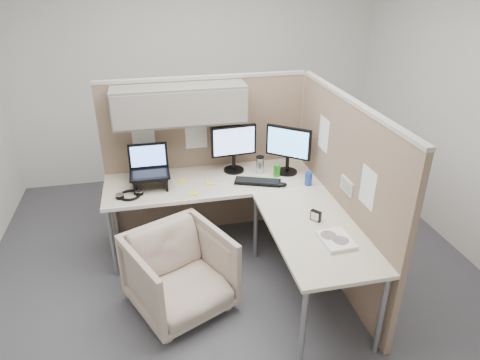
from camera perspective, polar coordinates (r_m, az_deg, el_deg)
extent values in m
plane|color=#434349|center=(4.00, -0.65, -12.69)|extent=(4.50, 4.50, 0.00)
cube|color=#8D725C|center=(4.33, -4.44, 2.93)|extent=(2.00, 0.05, 1.60)
cube|color=#A8A399|center=(4.07, -4.85, 13.49)|extent=(2.00, 0.06, 0.03)
cube|color=slate|center=(3.95, -8.07, 9.99)|extent=(1.20, 0.34, 0.34)
cube|color=gray|center=(3.78, -7.83, 9.25)|extent=(1.18, 0.01, 0.30)
plane|color=white|center=(4.14, -12.84, 6.44)|extent=(0.26, 0.00, 0.26)
plane|color=white|center=(4.19, -5.88, 6.17)|extent=(0.26, 0.00, 0.26)
cube|color=#8D725C|center=(3.73, 13.28, -1.86)|extent=(0.05, 2.00, 1.60)
cube|color=#A8A399|center=(3.43, 14.71, 10.20)|extent=(0.06, 2.00, 0.03)
cube|color=#A8A399|center=(4.56, 8.12, 4.00)|extent=(0.06, 0.06, 1.60)
cube|color=silver|center=(3.53, 14.13, -0.76)|extent=(0.02, 0.20, 0.12)
cube|color=gray|center=(3.52, 13.93, -0.79)|extent=(0.00, 0.16, 0.09)
plane|color=white|center=(3.89, 11.10, 6.04)|extent=(0.00, 0.26, 0.26)
plane|color=white|center=(3.23, 16.66, -0.95)|extent=(0.00, 0.26, 0.26)
cube|color=beige|center=(4.04, -3.65, -0.19)|extent=(2.00, 0.68, 0.03)
cube|color=beige|center=(3.36, 9.94, -6.58)|extent=(0.68, 1.30, 0.03)
cube|color=white|center=(3.75, -2.83, -2.48)|extent=(2.00, 0.02, 0.03)
cylinder|color=gray|center=(3.97, -16.62, -8.08)|extent=(0.04, 0.04, 0.70)
cylinder|color=gray|center=(4.46, -16.29, -3.89)|extent=(0.04, 0.04, 0.70)
cylinder|color=gray|center=(3.08, 8.40, -19.02)|extent=(0.04, 0.04, 0.70)
cylinder|color=gray|center=(3.29, 18.35, -16.74)|extent=(0.04, 0.04, 0.70)
cylinder|color=gray|center=(4.04, 2.09, -6.15)|extent=(0.04, 0.04, 0.70)
imported|color=#C4AF9C|center=(3.51, -8.05, -11.78)|extent=(0.93, 0.91, 0.74)
cylinder|color=black|center=(4.21, -0.83, 1.36)|extent=(0.20, 0.20, 0.02)
cylinder|color=black|center=(4.17, -0.83, 2.39)|extent=(0.04, 0.04, 0.15)
cube|color=black|center=(4.09, -0.85, 5.26)|extent=(0.44, 0.07, 0.30)
cube|color=#8AAEEE|center=(4.07, -0.78, 5.17)|extent=(0.40, 0.03, 0.26)
cylinder|color=black|center=(4.20, 6.26, 1.11)|extent=(0.20, 0.20, 0.02)
cylinder|color=black|center=(4.16, 6.32, 2.14)|extent=(0.04, 0.04, 0.15)
cube|color=black|center=(4.07, 6.48, 5.02)|extent=(0.36, 0.30, 0.30)
cube|color=#5BA9F7|center=(4.06, 6.38, 4.93)|extent=(0.31, 0.25, 0.26)
cube|color=black|center=(3.92, -11.92, 0.52)|extent=(0.31, 0.25, 0.02)
cube|color=black|center=(3.95, -13.88, -0.39)|extent=(0.02, 0.23, 0.12)
cube|color=black|center=(3.94, -9.82, 0.00)|extent=(0.02, 0.23, 0.12)
cube|color=black|center=(3.91, -11.95, 0.74)|extent=(0.35, 0.25, 0.02)
cube|color=black|center=(4.00, -12.17, 3.21)|extent=(0.35, 0.06, 0.23)
cube|color=#598CF2|center=(3.99, -12.16, 3.15)|extent=(0.31, 0.04, 0.18)
cube|color=black|center=(3.97, 2.37, -0.24)|extent=(0.45, 0.28, 0.02)
ellipsoid|color=black|center=(3.92, 5.59, -0.59)|extent=(0.11, 0.08, 0.04)
cylinder|color=silver|center=(4.14, 2.70, 1.99)|extent=(0.08, 0.08, 0.16)
cylinder|color=black|center=(4.11, 2.72, 3.07)|extent=(0.08, 0.08, 0.01)
cylinder|color=#1E3FA5|center=(3.96, 9.11, 0.16)|extent=(0.07, 0.07, 0.12)
cylinder|color=#268C1E|center=(4.09, 4.93, 1.31)|extent=(0.07, 0.07, 0.12)
cube|color=yellow|center=(3.81, -6.21, -1.77)|extent=(0.08, 0.08, 0.01)
cube|color=yellow|center=(4.04, -7.69, -0.13)|extent=(0.09, 0.09, 0.01)
cube|color=yellow|center=(3.97, -4.06, -0.43)|extent=(0.08, 0.08, 0.01)
torus|color=black|center=(3.86, -14.48, -1.96)|extent=(0.22, 0.22, 0.02)
cylinder|color=black|center=(3.85, -15.71, -2.11)|extent=(0.07, 0.07, 0.03)
cylinder|color=black|center=(3.87, -13.27, -1.64)|extent=(0.07, 0.07, 0.03)
cube|color=white|center=(3.23, 12.69, -7.84)|extent=(0.23, 0.28, 0.03)
cylinder|color=silver|center=(3.20, 13.27, -7.84)|extent=(0.12, 0.12, 0.00)
cylinder|color=silver|center=(3.24, 11.72, -7.20)|extent=(0.12, 0.12, 0.00)
cube|color=black|center=(3.43, 10.08, -4.71)|extent=(0.08, 0.09, 0.09)
cube|color=white|center=(3.42, 9.92, -4.83)|extent=(0.04, 0.05, 0.07)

